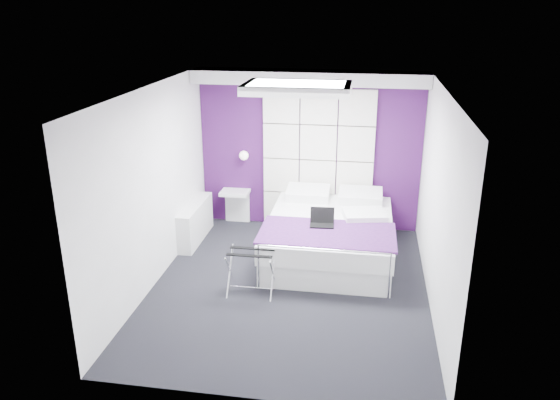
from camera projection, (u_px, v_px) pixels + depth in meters
name	position (u px, v px, depth m)	size (l,w,h in m)	color
floor	(289.00, 287.00, 7.25)	(4.40, 4.40, 0.00)	black
ceiling	(291.00, 90.00, 6.36)	(4.40, 4.40, 0.00)	white
wall_back	(309.00, 151.00, 8.85)	(3.60, 3.60, 0.00)	silver
wall_left	(153.00, 188.00, 7.08)	(4.40, 4.40, 0.00)	silver
wall_right	(438.00, 203.00, 6.54)	(4.40, 4.40, 0.00)	silver
accent_wall	(309.00, 151.00, 8.84)	(3.58, 0.02, 2.58)	#3A1046
soffit	(309.00, 78.00, 8.21)	(3.58, 0.50, 0.20)	white
headboard	(318.00, 160.00, 8.81)	(1.80, 0.08, 2.30)	silver
skylight	(297.00, 87.00, 6.94)	(1.36, 0.86, 0.12)	white
wall_lamp	(244.00, 155.00, 8.90)	(0.15, 0.15, 0.15)	white
radiator	(195.00, 222.00, 8.61)	(0.22, 1.20, 0.60)	white
bed	(330.00, 236.00, 8.03)	(1.84, 2.23, 0.78)	white
nightstand	(235.00, 192.00, 9.11)	(0.47, 0.37, 0.05)	white
luggage_rack	(251.00, 272.00, 7.04)	(0.59, 0.43, 0.58)	silver
laptop	(322.00, 221.00, 7.64)	(0.33, 0.24, 0.24)	black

